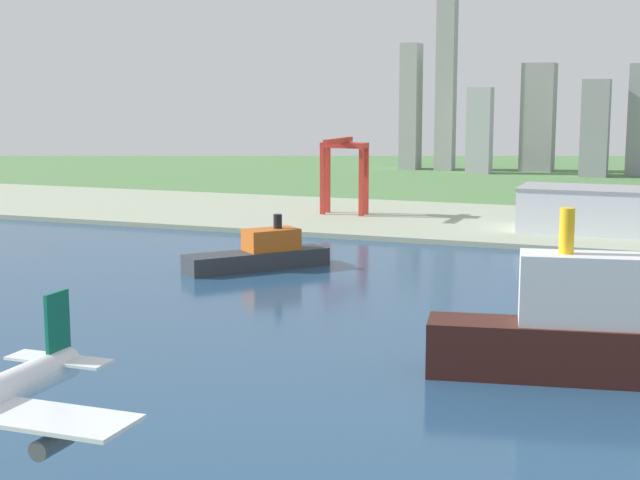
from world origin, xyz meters
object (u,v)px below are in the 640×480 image
(cargo_ship, at_px, (593,335))
(container_barge, at_px, (261,254))
(port_crane_red, at_px, (343,160))
(warehouse_main, at_px, (588,209))

(cargo_ship, xyz_separation_m, container_barge, (-129.84, 99.68, -5.29))
(cargo_ship, height_order, port_crane_red, port_crane_red)
(port_crane_red, height_order, warehouse_main, port_crane_red)
(port_crane_red, xyz_separation_m, warehouse_main, (126.34, -17.27, -18.56))
(port_crane_red, distance_m, warehouse_main, 128.86)
(cargo_ship, bearing_deg, warehouse_main, 95.59)
(cargo_ship, relative_size, warehouse_main, 1.27)
(container_barge, relative_size, warehouse_main, 0.83)
(warehouse_main, bearing_deg, cargo_ship, -84.41)
(cargo_ship, distance_m, container_barge, 163.77)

